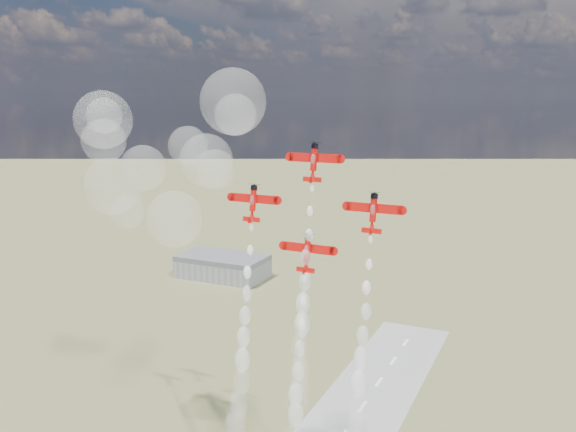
# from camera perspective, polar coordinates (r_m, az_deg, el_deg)

# --- Properties ---
(hangar) EXTENTS (50.00, 28.00, 13.00)m
(hangar) POSITION_cam_1_polar(r_m,az_deg,el_deg) (356.20, -6.12, -4.70)
(hangar) COLOR gray
(hangar) RESTS_ON ground
(plane_lead) EXTENTS (13.36, 4.39, 9.47)m
(plane_lead) POSITION_cam_1_polar(r_m,az_deg,el_deg) (147.56, 2.43, 5.12)
(plane_lead) COLOR red
(plane_lead) RESTS_ON ground
(plane_left) EXTENTS (13.36, 4.39, 9.47)m
(plane_left) POSITION_cam_1_polar(r_m,az_deg,el_deg) (153.98, -3.30, 1.30)
(plane_left) COLOR red
(plane_left) RESTS_ON ground
(plane_right) EXTENTS (13.36, 4.39, 9.47)m
(plane_right) POSITION_cam_1_polar(r_m,az_deg,el_deg) (142.21, 7.97, 0.37)
(plane_right) COLOR red
(plane_right) RESTS_ON ground
(plane_slot) EXTENTS (13.36, 4.39, 9.47)m
(plane_slot) POSITION_cam_1_polar(r_m,az_deg,el_deg) (148.02, 1.80, -3.40)
(plane_slot) COLOR red
(plane_slot) RESTS_ON ground
(smoke_trail_lead) EXTENTS (5.26, 12.34, 53.30)m
(smoke_trail_lead) POSITION_cam_1_polar(r_m,az_deg,el_deg) (152.12, 1.18, -12.67)
(smoke_trail_lead) COLOR white
(smoke_trail_lead) RESTS_ON plane_lead
(smoke_trail_left) EXTENTS (5.18, 12.57, 53.06)m
(smoke_trail_left) POSITION_cam_1_polar(r_m,az_deg,el_deg) (161.82, -4.52, -15.44)
(smoke_trail_left) COLOR white
(smoke_trail_left) RESTS_ON plane_left
(smoke_trail_right) EXTENTS (5.45, 11.75, 52.63)m
(smoke_trail_right) POSITION_cam_1_polar(r_m,az_deg,el_deg) (150.63, 6.53, -17.48)
(smoke_trail_right) COLOR white
(smoke_trail_right) RESTS_ON plane_right
(drifted_smoke_cloud) EXTENTS (61.47, 33.16, 48.09)m
(drifted_smoke_cloud) POSITION_cam_1_polar(r_m,az_deg,el_deg) (171.84, -11.99, 5.60)
(drifted_smoke_cloud) COLOR white
(drifted_smoke_cloud) RESTS_ON ground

